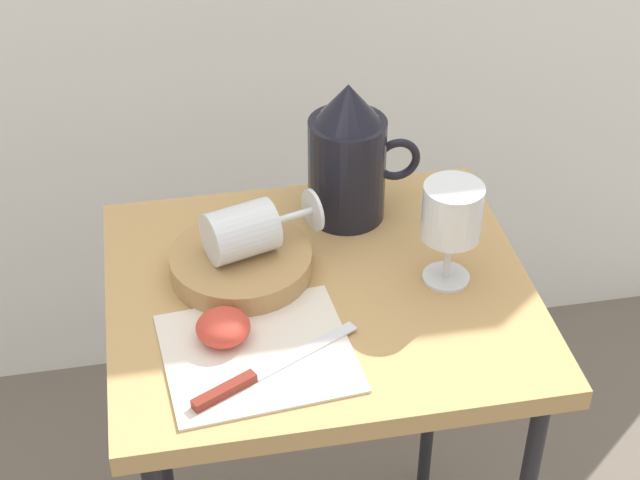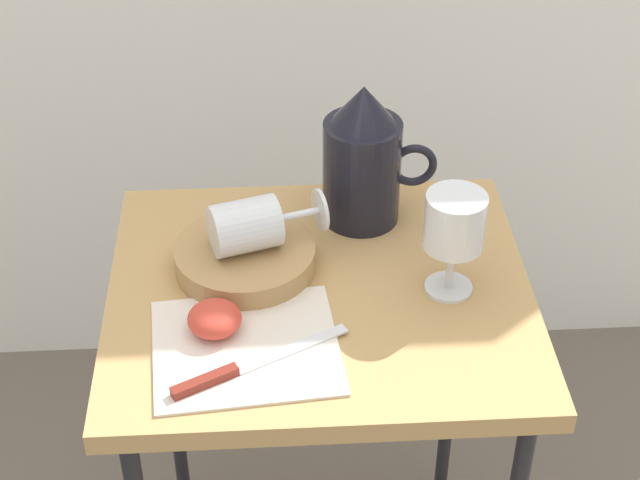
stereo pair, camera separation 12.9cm
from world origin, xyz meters
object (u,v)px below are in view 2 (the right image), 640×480
at_px(pitcher, 363,167).
at_px(wine_glass_tipped_near, 248,225).
at_px(apple_half_left, 215,319).
at_px(knife, 236,370).
at_px(wine_glass_upright, 454,227).
at_px(table, 320,328).
at_px(basket_tray, 245,257).

relative_size(pitcher, wine_glass_tipped_near, 1.28).
bearing_deg(apple_half_left, knife, -71.56).
bearing_deg(knife, wine_glass_upright, 27.51).
bearing_deg(pitcher, table, -113.54).
xyz_separation_m(wine_glass_upright, knife, (-0.28, -0.15, -0.09)).
height_order(wine_glass_tipped_near, apple_half_left, wine_glass_tipped_near).
relative_size(table, wine_glass_upright, 4.79).
bearing_deg(pitcher, basket_tray, -146.63).
bearing_deg(wine_glass_upright, apple_half_left, -167.46).
bearing_deg(knife, apple_half_left, 108.44).
relative_size(basket_tray, knife, 0.88).
distance_m(pitcher, wine_glass_tipped_near, 0.20).
height_order(apple_half_left, knife, apple_half_left).
distance_m(table, wine_glass_tipped_near, 0.18).
relative_size(basket_tray, wine_glass_upright, 1.29).
xyz_separation_m(table, pitcher, (0.07, 0.16, 0.16)).
bearing_deg(wine_glass_tipped_near, basket_tray, -173.04).
distance_m(table, pitcher, 0.24).
bearing_deg(table, wine_glass_tipped_near, 151.37).
height_order(pitcher, knife, pitcher).
bearing_deg(table, knife, -124.99).
bearing_deg(wine_glass_upright, knife, -152.49).
xyz_separation_m(pitcher, knife, (-0.18, -0.32, -0.08)).
xyz_separation_m(wine_glass_upright, wine_glass_tipped_near, (-0.26, 0.06, -0.03)).
distance_m(wine_glass_tipped_near, apple_half_left, 0.15).
relative_size(apple_half_left, knife, 0.31).
bearing_deg(pitcher, apple_half_left, -130.67).
distance_m(wine_glass_upright, wine_glass_tipped_near, 0.27).
distance_m(table, basket_tray, 0.14).
bearing_deg(apple_half_left, basket_tray, 73.62).
relative_size(wine_glass_tipped_near, knife, 0.76).
xyz_separation_m(apple_half_left, knife, (0.03, -0.08, -0.01)).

